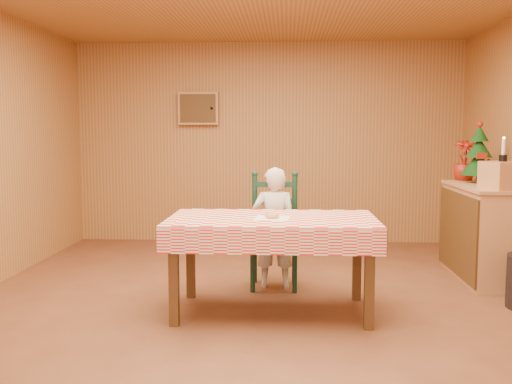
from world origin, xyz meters
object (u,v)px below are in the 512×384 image
at_px(dining_table, 272,228).
at_px(christmas_tree, 479,155).
at_px(seated_child, 274,228).
at_px(crate, 502,175).
at_px(ladder_chair, 274,233).
at_px(shelf_unit, 483,232).

distance_m(dining_table, christmas_tree, 2.55).
bearing_deg(dining_table, christmas_tree, 34.50).
bearing_deg(dining_table, seated_child, 90.00).
distance_m(seated_child, christmas_tree, 2.26).
distance_m(dining_table, crate, 2.22).
bearing_deg(dining_table, ladder_chair, 90.00).
bearing_deg(dining_table, shelf_unit, 29.60).
height_order(crate, christmas_tree, christmas_tree).
bearing_deg(shelf_unit, dining_table, -150.40).
xyz_separation_m(dining_table, christmas_tree, (2.05, 1.41, 0.52)).
xyz_separation_m(dining_table, seated_child, (0.00, 0.73, -0.13)).
bearing_deg(crate, dining_table, -159.64).
height_order(seated_child, shelf_unit, seated_child).
relative_size(dining_table, ladder_chair, 1.53).
height_order(seated_child, crate, crate).
relative_size(dining_table, seated_child, 1.47).
distance_m(crate, christmas_tree, 0.67).
xyz_separation_m(seated_child, christmas_tree, (2.05, 0.68, 0.65)).
bearing_deg(ladder_chair, dining_table, -90.00).
bearing_deg(seated_child, dining_table, 90.00).
height_order(dining_table, shelf_unit, shelf_unit).
bearing_deg(seated_child, crate, -179.11).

